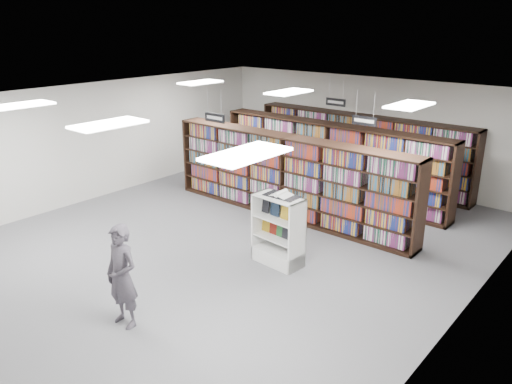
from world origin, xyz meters
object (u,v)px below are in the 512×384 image
Objects in this scene: endcap_display at (279,241)px; shopper at (122,276)px; open_book at (281,195)px; bookshelf_row_near at (287,177)px.

shopper is at bearing -95.82° from endcap_display.
bookshelf_row_near is at bearing 122.64° from open_book.
open_book is (0.01, 0.03, 1.01)m from endcap_display.
bookshelf_row_near is at bearing 127.51° from endcap_display.
endcap_display is at bearing 77.23° from shopper.
shopper reaches higher than open_book.
bookshelf_row_near reaches higher than endcap_display.
bookshelf_row_near reaches higher than open_book.
open_book is 0.40× the size of shopper.
shopper is (-0.60, -3.38, 0.39)m from endcap_display.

